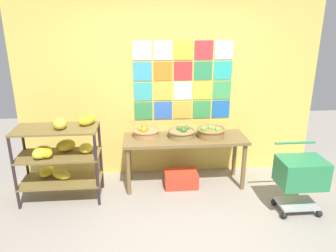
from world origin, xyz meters
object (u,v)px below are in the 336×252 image
Objects in this scene: fruit_basket_back_left at (146,132)px; shopping_cart at (301,175)px; fruit_basket_left at (211,132)px; produce_crate_under_table at (181,178)px; banana_shelf_unit at (59,153)px; display_table at (185,144)px; fruit_basket_centre at (182,132)px.

fruit_basket_back_left reaches higher than shopping_cart.
produce_crate_under_table is (-0.41, -0.03, -0.67)m from fruit_basket_left.
fruit_basket_left reaches higher than shopping_cart.
shopping_cart is (1.81, -0.90, -0.28)m from fruit_basket_back_left.
produce_crate_under_table is (1.58, 0.17, -0.52)m from banana_shelf_unit.
banana_shelf_unit is at bearing -173.97° from produce_crate_under_table.
display_table reaches higher than produce_crate_under_table.
fruit_basket_centre is 0.67m from produce_crate_under_table.
shopping_cart is (1.28, -0.79, -0.12)m from display_table.
shopping_cart is at bearing -31.81° from display_table.
fruit_basket_centre reaches higher than fruit_basket_back_left.
fruit_basket_left is (0.35, -0.01, 0.17)m from display_table.
fruit_basket_left is at bearing -7.66° from fruit_basket_back_left.
produce_crate_under_table is 0.56× the size of shopping_cart.
fruit_basket_back_left is at bearing 168.36° from display_table.
fruit_basket_left is at bearing 4.11° from produce_crate_under_table.
fruit_basket_back_left is 0.83m from produce_crate_under_table.
fruit_basket_back_left is 0.49m from fruit_basket_centre.
fruit_basket_centre is (-0.04, 0.03, 0.16)m from display_table.
produce_crate_under_table is at bearing -100.08° from fruit_basket_centre.
fruit_basket_back_left is at bearing 170.54° from fruit_basket_centre.
fruit_basket_back_left is at bearing 162.62° from produce_crate_under_table.
fruit_basket_centre is 0.46× the size of shopping_cart.
produce_crate_under_table is at bearing 137.22° from shopping_cart.
banana_shelf_unit is at bearing -171.63° from fruit_basket_centre.
fruit_basket_back_left is 0.45× the size of shopping_cart.
fruit_basket_centre is at bearing 174.57° from fruit_basket_left.
display_table is 4.45× the size of fruit_basket_centre.
produce_crate_under_table is at bearing -175.89° from fruit_basket_left.
display_table is 1.51m from shopping_cart.
fruit_basket_back_left is 0.81× the size of produce_crate_under_table.
fruit_basket_left is 1.24m from shopping_cart.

